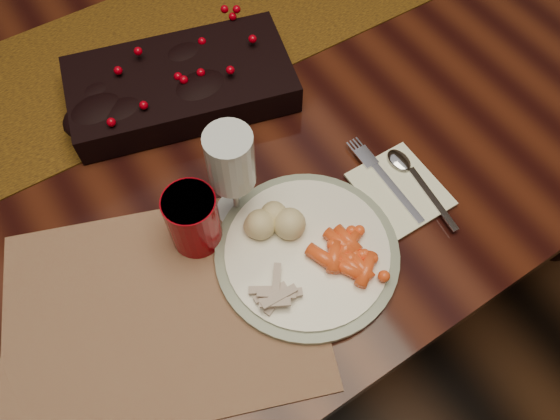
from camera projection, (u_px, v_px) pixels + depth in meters
floor at (243, 278)px, 1.57m from camera, size 5.00×5.00×0.00m
dining_table at (233, 216)px, 1.25m from camera, size 1.80×1.00×0.75m
table_runner at (141, 54)px, 0.98m from camera, size 1.60×0.37×0.00m
centerpiece at (180, 81)px, 0.90m from camera, size 0.40×0.28×0.07m
placemat_main at (163, 309)px, 0.75m from camera, size 0.51×0.45×0.00m
dinner_plate at (307, 252)px, 0.78m from camera, size 0.34×0.34×0.01m
baby_carrots at (336, 267)px, 0.75m from camera, size 0.13×0.11×0.02m
mashed_potatoes at (271, 223)px, 0.77m from camera, size 0.10×0.09×0.05m
turkey_shreds at (276, 293)px, 0.73m from camera, size 0.07×0.06×0.02m
napkin at (400, 189)px, 0.83m from camera, size 0.12×0.14×0.00m
fork at (389, 183)px, 0.83m from camera, size 0.03×0.16×0.00m
spoon at (422, 186)px, 0.83m from camera, size 0.05×0.15×0.00m
red_cup at (193, 220)px, 0.75m from camera, size 0.08×0.08×0.10m
wine_glass at (233, 177)px, 0.75m from camera, size 0.07×0.07×0.18m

